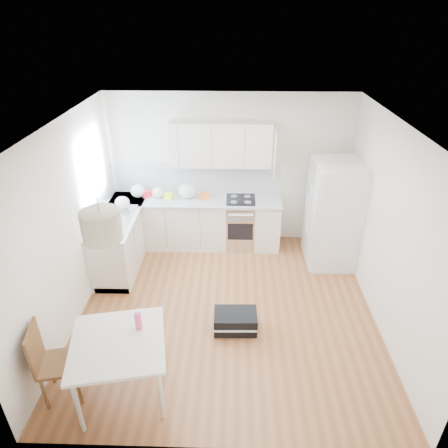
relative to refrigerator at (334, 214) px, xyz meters
name	(u,v)px	position (x,y,z in m)	size (l,w,h in m)	color
floor	(227,309)	(-1.73, -1.36, -0.89)	(4.20, 4.20, 0.00)	brown
ceiling	(228,126)	(-1.73, -1.36, 1.81)	(4.20, 4.20, 0.00)	white
wall_back	(230,170)	(-1.73, 0.74, 0.46)	(4.20, 4.20, 0.00)	silver
wall_left	(68,227)	(-3.83, -1.36, 0.46)	(4.20, 4.20, 0.00)	silver
wall_right	(389,231)	(0.37, -1.36, 0.46)	(4.20, 4.20, 0.00)	silver
window_glassblock	(92,167)	(-3.82, -0.21, 0.86)	(0.02, 1.00, 1.00)	#BFE0F9
cabinets_back	(196,223)	(-2.33, 0.44, -0.45)	(3.00, 0.60, 0.88)	silver
cabinets_left	(122,239)	(-3.53, -0.16, -0.45)	(0.60, 1.80, 0.88)	silver
counter_back	(195,200)	(-2.33, 0.44, 0.01)	(3.02, 0.64, 0.04)	#ABADB0
counter_left	(119,215)	(-3.53, -0.16, 0.01)	(0.64, 1.82, 0.04)	#ABADB0
backsplash_back	(196,178)	(-2.33, 0.74, 0.32)	(3.00, 0.01, 0.58)	silver
backsplash_left	(98,198)	(-3.83, -0.16, 0.32)	(0.01, 1.80, 0.58)	silver
upper_cabinets	(221,144)	(-1.88, 0.58, 0.98)	(1.70, 0.32, 0.75)	silver
range_oven	(240,224)	(-1.53, 0.44, -0.45)	(0.50, 0.61, 0.88)	silver
sink	(118,216)	(-3.53, -0.21, 0.02)	(0.50, 0.80, 0.16)	silver
refrigerator	(334,214)	(0.00, 0.00, 0.00)	(0.85, 0.89, 1.78)	white
dining_table	(118,348)	(-2.87, -2.81, -0.20)	(1.16, 1.16, 0.78)	beige
dining_chair	(60,362)	(-3.53, -2.84, -0.39)	(0.42, 0.42, 0.99)	#4C3117
drink_bottle	(138,319)	(-2.68, -2.60, 0.01)	(0.07, 0.07, 0.26)	#EC4186
gym_bag	(235,321)	(-1.61, -1.76, -0.76)	(0.58, 0.38, 0.27)	black
pendant_lamp	(101,226)	(-2.84, -2.79, 1.29)	(0.36, 0.36, 0.28)	#B8A68D
grocery_bag_a	(138,191)	(-3.35, 0.51, 0.15)	(0.26, 0.22, 0.23)	white
grocery_bag_b	(158,193)	(-2.98, 0.49, 0.13)	(0.21, 0.18, 0.19)	white
grocery_bag_c	(187,191)	(-2.47, 0.49, 0.16)	(0.29, 0.25, 0.26)	white
grocery_bag_d	(122,203)	(-3.51, 0.05, 0.14)	(0.24, 0.20, 0.22)	white
grocery_bag_e	(111,213)	(-3.59, -0.35, 0.15)	(0.27, 0.23, 0.24)	white
snack_orange	(205,196)	(-2.17, 0.49, 0.08)	(0.15, 0.09, 0.10)	orange
snack_yellow	(169,196)	(-2.80, 0.45, 0.08)	(0.15, 0.09, 0.10)	#F4FF28
snack_red	(147,194)	(-3.20, 0.53, 0.09)	(0.17, 0.10, 0.11)	red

